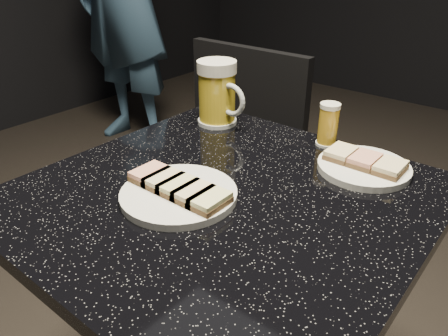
{
  "coord_description": "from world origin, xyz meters",
  "views": [
    {
      "loc": [
        0.44,
        -0.54,
        1.16
      ],
      "look_at": [
        0.0,
        0.0,
        0.8
      ],
      "focal_mm": 35.0,
      "sensor_mm": 36.0,
      "label": 1
    }
  ],
  "objects_px": {
    "plate_large": "(179,194)",
    "table": "(224,290)",
    "plate_small": "(364,167)",
    "beer_mug": "(218,93)",
    "chair": "(223,175)",
    "beer_tumbler": "(328,125)"
  },
  "relations": [
    {
      "from": "plate_small",
      "to": "table",
      "type": "bearing_deg",
      "value": -124.09
    },
    {
      "from": "plate_large",
      "to": "beer_tumbler",
      "type": "xyz_separation_m",
      "value": [
        0.1,
        0.38,
        0.04
      ]
    },
    {
      "from": "chair",
      "to": "beer_mug",
      "type": "bearing_deg",
      "value": -54.3
    },
    {
      "from": "table",
      "to": "beer_tumbler",
      "type": "relative_size",
      "value": 7.65
    },
    {
      "from": "plate_large",
      "to": "plate_small",
      "type": "height_order",
      "value": "same"
    },
    {
      "from": "plate_large",
      "to": "beer_tumbler",
      "type": "height_order",
      "value": "beer_tumbler"
    },
    {
      "from": "beer_tumbler",
      "to": "plate_large",
      "type": "bearing_deg",
      "value": -104.55
    },
    {
      "from": "beer_tumbler",
      "to": "chair",
      "type": "height_order",
      "value": "chair"
    },
    {
      "from": "plate_small",
      "to": "chair",
      "type": "bearing_deg",
      "value": 162.39
    },
    {
      "from": "plate_large",
      "to": "table",
      "type": "relative_size",
      "value": 0.28
    },
    {
      "from": "chair",
      "to": "table",
      "type": "bearing_deg",
      "value": -50.36
    },
    {
      "from": "plate_large",
      "to": "beer_tumbler",
      "type": "bearing_deg",
      "value": 75.45
    },
    {
      "from": "plate_large",
      "to": "chair",
      "type": "height_order",
      "value": "chair"
    },
    {
      "from": "plate_small",
      "to": "chair",
      "type": "distance_m",
      "value": 0.58
    },
    {
      "from": "plate_large",
      "to": "table",
      "type": "height_order",
      "value": "plate_large"
    },
    {
      "from": "plate_large",
      "to": "beer_mug",
      "type": "relative_size",
      "value": 1.34
    },
    {
      "from": "plate_large",
      "to": "table",
      "type": "bearing_deg",
      "value": 53.09
    },
    {
      "from": "beer_mug",
      "to": "table",
      "type": "bearing_deg",
      "value": -48.25
    },
    {
      "from": "beer_mug",
      "to": "chair",
      "type": "xyz_separation_m",
      "value": [
        -0.11,
        0.15,
        -0.33
      ]
    },
    {
      "from": "plate_small",
      "to": "chair",
      "type": "height_order",
      "value": "chair"
    },
    {
      "from": "plate_small",
      "to": "beer_mug",
      "type": "height_order",
      "value": "beer_mug"
    },
    {
      "from": "plate_small",
      "to": "table",
      "type": "height_order",
      "value": "plate_small"
    }
  ]
}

